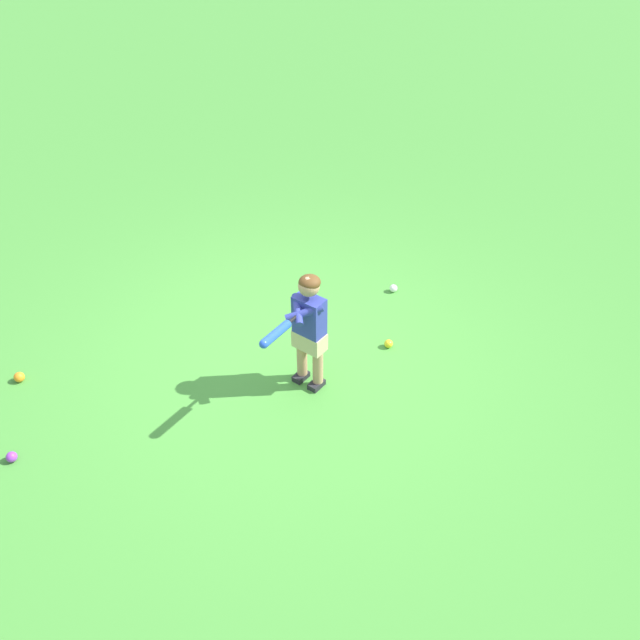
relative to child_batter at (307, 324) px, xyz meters
The scene contains 6 objects.
ground_plane 0.78m from the child_batter, 129.33° to the left, with size 40.00×40.00×0.00m, color #479338.
child_batter is the anchor object (origin of this frame).
play_ball_behind_batter 1.76m from the child_batter, 74.92° to the left, with size 0.08×0.08×0.08m, color white.
play_ball_far_left 2.45m from the child_batter, 142.33° to the right, with size 0.08×0.08×0.08m, color purple.
play_ball_far_right 1.08m from the child_batter, 50.47° to the left, with size 0.08×0.08×0.08m, color yellow.
play_ball_near_batter 2.57m from the child_batter, 164.09° to the right, with size 0.09×0.09×0.09m, color orange.
Camera 1 is at (1.50, -4.08, 3.67)m, focal length 34.86 mm.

